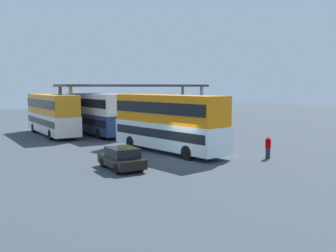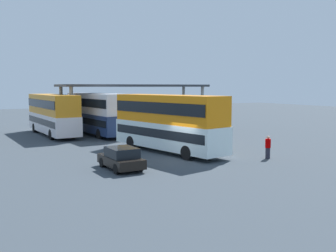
# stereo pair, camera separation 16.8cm
# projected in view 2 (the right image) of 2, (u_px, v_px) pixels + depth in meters

# --- Properties ---
(ground_plane) EXTENTS (140.00, 140.00, 0.00)m
(ground_plane) POSITION_uv_depth(u_px,v_px,m) (184.00, 160.00, 26.43)
(ground_plane) COLOR #363F47
(double_decker_main) EXTENTS (4.49, 10.98, 4.36)m
(double_decker_main) POSITION_uv_depth(u_px,v_px,m) (168.00, 121.00, 29.35)
(double_decker_main) COLOR white
(double_decker_main) RESTS_ON ground_plane
(parked_hatchback) EXTENTS (1.80, 3.67, 1.35)m
(parked_hatchback) POSITION_uv_depth(u_px,v_px,m) (121.00, 158.00, 23.33)
(parked_hatchback) COLOR black
(parked_hatchback) RESTS_ON ground_plane
(double_decker_near_canopy) EXTENTS (2.92, 11.38, 4.17)m
(double_decker_near_canopy) POSITION_uv_depth(u_px,v_px,m) (53.00, 113.00, 39.62)
(double_decker_near_canopy) COLOR white
(double_decker_near_canopy) RESTS_ON ground_plane
(double_decker_mid_row) EXTENTS (3.31, 10.94, 4.29)m
(double_decker_mid_row) POSITION_uv_depth(u_px,v_px,m) (96.00, 112.00, 39.98)
(double_decker_mid_row) COLOR navy
(double_decker_mid_row) RESTS_ON ground_plane
(depot_canopy) EXTENTS (16.61, 5.65, 5.22)m
(depot_canopy) POSITION_uv_depth(u_px,v_px,m) (135.00, 88.00, 43.34)
(depot_canopy) COLOR #33353A
(depot_canopy) RESTS_ON ground_plane
(pedestrian_waiting) EXTENTS (0.38, 0.38, 1.60)m
(pedestrian_waiting) POSITION_uv_depth(u_px,v_px,m) (268.00, 147.00, 26.77)
(pedestrian_waiting) COLOR #262633
(pedestrian_waiting) RESTS_ON ground_plane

